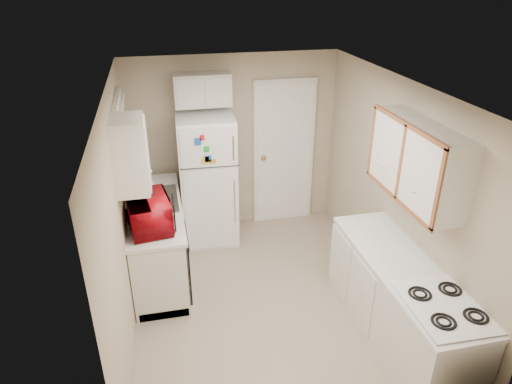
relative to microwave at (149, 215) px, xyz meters
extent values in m
plane|color=#C0AD97|center=(1.15, -0.42, -1.05)|extent=(3.80, 3.80, 0.00)
plane|color=white|center=(1.15, -0.42, 1.35)|extent=(3.80, 3.80, 0.00)
plane|color=#B8A88E|center=(-0.25, -0.42, 0.15)|extent=(3.80, 3.80, 0.00)
plane|color=#B8A88E|center=(2.55, -0.42, 0.15)|extent=(3.80, 3.80, 0.00)
plane|color=#B8A88E|center=(1.15, 1.48, 0.15)|extent=(2.80, 2.80, 0.00)
plane|color=#B8A88E|center=(1.15, -2.32, 0.15)|extent=(2.80, 2.80, 0.00)
cube|color=silver|center=(0.05, 0.48, -0.60)|extent=(0.60, 1.80, 0.90)
cube|color=black|center=(0.34, -0.12, -0.56)|extent=(0.03, 0.58, 0.72)
cube|color=gray|center=(0.05, 0.63, -0.19)|extent=(0.54, 0.74, 0.16)
imported|color=#99050E|center=(0.00, 0.00, 0.00)|extent=(0.65, 0.43, 0.41)
imported|color=silver|center=(0.00, 0.89, -0.05)|extent=(0.13, 0.13, 0.22)
cube|color=silver|center=(-0.21, 0.63, 0.55)|extent=(0.10, 0.98, 1.08)
cube|color=silver|center=(-0.10, -0.20, 0.75)|extent=(0.30, 0.45, 0.70)
cube|color=white|center=(0.74, 1.13, -0.19)|extent=(0.74, 0.72, 1.73)
cube|color=silver|center=(0.75, 1.33, 0.95)|extent=(0.70, 0.30, 0.40)
cube|color=white|center=(1.85, 1.44, -0.03)|extent=(0.86, 0.06, 2.08)
cube|color=silver|center=(2.25, -1.22, -0.60)|extent=(0.60, 2.00, 0.90)
cube|color=white|center=(2.30, -1.80, -0.59)|extent=(0.64, 0.78, 0.92)
cube|color=silver|center=(2.40, -0.92, 0.75)|extent=(0.30, 1.20, 0.70)
camera|label=1|loc=(0.17, -4.27, 2.29)|focal=32.00mm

